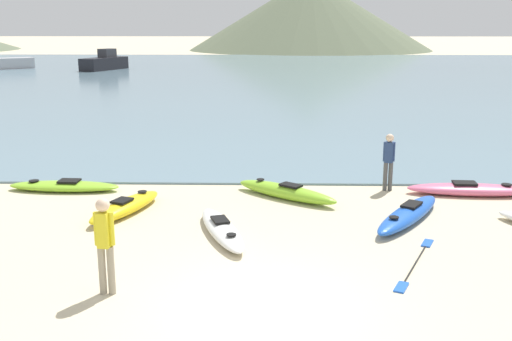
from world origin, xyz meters
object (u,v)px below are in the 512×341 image
object	(u,v)px
kayak_on_sand_7	(471,189)
kayak_on_sand_1	(222,229)
person_near_waterline	(389,158)
moored_boat_0	(105,62)
loose_paddle	(415,263)
kayak_on_sand_5	(126,206)
kayak_on_sand_0	(64,186)
kayak_on_sand_8	(286,192)
kayak_on_sand_2	(409,214)
moored_boat_2	(1,64)
person_near_foreground	(105,240)

from	to	relation	value
kayak_on_sand_7	kayak_on_sand_1	bearing A→B (deg)	-152.89
kayak_on_sand_1	person_near_waterline	xyz separation A→B (m)	(4.19, 3.61, 0.75)
moored_boat_0	loose_paddle	distance (m)	50.52
kayak_on_sand_5	loose_paddle	xyz separation A→B (m)	(6.16, -2.95, -0.15)
kayak_on_sand_1	moored_boat_0	xyz separation A→B (m)	(-14.77, 45.52, 0.60)
kayak_on_sand_0	person_near_waterline	world-z (taller)	person_near_waterline
kayak_on_sand_8	loose_paddle	world-z (taller)	kayak_on_sand_8
kayak_on_sand_8	loose_paddle	xyz separation A→B (m)	(2.32, -4.27, -0.17)
kayak_on_sand_1	kayak_on_sand_2	distance (m)	4.32
kayak_on_sand_8	moored_boat_0	distance (m)	45.70
kayak_on_sand_5	moored_boat_2	distance (m)	50.26
kayak_on_sand_0	moored_boat_0	bearing A→B (deg)	103.68
kayak_on_sand_2	person_near_foreground	size ratio (longest dim) A/B	1.88
person_near_foreground	moored_boat_2	distance (m)	54.46
kayak_on_sand_1	person_near_foreground	bearing A→B (deg)	-120.43
kayak_on_sand_2	moored_boat_0	bearing A→B (deg)	113.09
kayak_on_sand_2	person_near_waterline	bearing A→B (deg)	89.94
kayak_on_sand_8	moored_boat_2	distance (m)	50.97
kayak_on_sand_2	moored_boat_2	world-z (taller)	moored_boat_2
kayak_on_sand_2	moored_boat_0	world-z (taller)	moored_boat_0
kayak_on_sand_7	person_near_foreground	xyz separation A→B (m)	(-7.97, -6.08, 0.80)
kayak_on_sand_0	person_near_foreground	size ratio (longest dim) A/B	1.82
moored_boat_2	kayak_on_sand_8	bearing A→B (deg)	-58.58
kayak_on_sand_1	person_near_foreground	size ratio (longest dim) A/B	1.75
kayak_on_sand_7	kayak_on_sand_2	bearing A→B (deg)	-134.16
person_near_foreground	loose_paddle	size ratio (longest dim) A/B	0.64
kayak_on_sand_8	person_near_waterline	distance (m)	2.96
kayak_on_sand_1	kayak_on_sand_5	xyz separation A→B (m)	(-2.40, 1.47, 0.02)
kayak_on_sand_5	person_near_foreground	xyz separation A→B (m)	(0.72, -4.34, 0.78)
person_near_foreground	moored_boat_2	world-z (taller)	person_near_foreground
person_near_waterline	kayak_on_sand_1	bearing A→B (deg)	-139.25
kayak_on_sand_2	moored_boat_0	size ratio (longest dim) A/B	0.56
kayak_on_sand_2	kayak_on_sand_5	xyz separation A→B (m)	(-6.59, 0.42, 0.00)
kayak_on_sand_1	loose_paddle	distance (m)	4.04
moored_boat_0	loose_paddle	xyz separation A→B (m)	(18.53, -46.99, -0.73)
kayak_on_sand_5	moored_boat_2	xyz separation A→B (m)	(-22.73, 44.82, 0.41)
kayak_on_sand_0	person_near_foreground	bearing A→B (deg)	-65.60
kayak_on_sand_8	moored_boat_2	world-z (taller)	moored_boat_2
kayak_on_sand_0	kayak_on_sand_5	xyz separation A→B (m)	(2.12, -1.92, 0.04)
kayak_on_sand_7	moored_boat_2	world-z (taller)	moored_boat_2
loose_paddle	kayak_on_sand_5	bearing A→B (deg)	154.42
person_near_waterline	loose_paddle	bearing A→B (deg)	-94.85
kayak_on_sand_7	loose_paddle	bearing A→B (deg)	-118.35
person_near_waterline	loose_paddle	xyz separation A→B (m)	(-0.43, -5.08, -0.87)
kayak_on_sand_2	kayak_on_sand_1	bearing A→B (deg)	-165.88
kayak_on_sand_2	loose_paddle	world-z (taller)	kayak_on_sand_2
person_near_waterline	moored_boat_2	distance (m)	51.78
moored_boat_0	moored_boat_2	distance (m)	10.39
kayak_on_sand_1	person_near_waterline	bearing A→B (deg)	40.75
kayak_on_sand_2	loose_paddle	bearing A→B (deg)	-99.64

